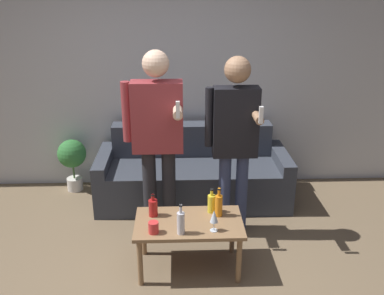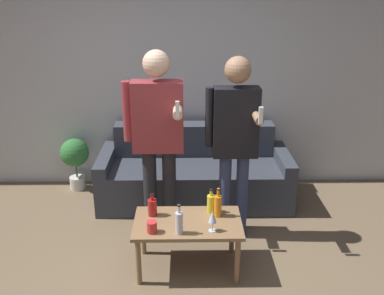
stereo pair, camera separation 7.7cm
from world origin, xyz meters
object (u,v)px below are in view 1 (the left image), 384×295
at_px(couch, 193,174).
at_px(person_standing_left, 157,131).
at_px(coffee_table, 189,228).
at_px(person_standing_right, 235,135).
at_px(bottle_orange, 153,207).

relative_size(couch, person_standing_left, 1.18).
distance_m(coffee_table, person_standing_right, 0.92).
bearing_deg(couch, coffee_table, -93.73).
bearing_deg(bottle_orange, couch, 72.01).
height_order(coffee_table, person_standing_right, person_standing_right).
xyz_separation_m(bottle_orange, person_standing_left, (0.03, 0.48, 0.51)).
bearing_deg(couch, bottle_orange, -107.99).
bearing_deg(person_standing_right, coffee_table, -130.48).
bearing_deg(coffee_table, person_standing_right, 49.52).
xyz_separation_m(couch, coffee_table, (-0.08, -1.28, 0.10)).
bearing_deg(bottle_orange, person_standing_right, 28.35).
bearing_deg(person_standing_right, bottle_orange, -151.65).
distance_m(person_standing_left, person_standing_right, 0.70).
bearing_deg(person_standing_left, bottle_orange, -93.42).
xyz_separation_m(couch, bottle_orange, (-0.38, -1.17, 0.24)).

